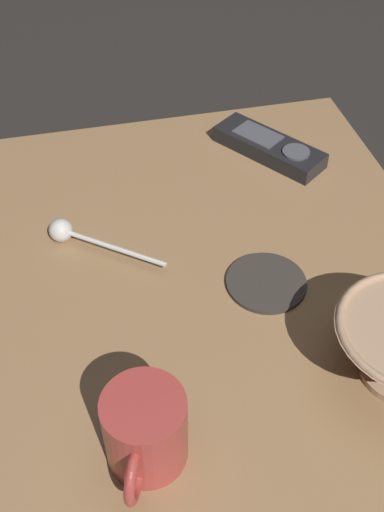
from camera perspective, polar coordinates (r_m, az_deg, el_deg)
The scene contains 6 objects.
ground_plane at distance 0.74m, azimuth 1.19°, elevation -4.38°, with size 6.00×6.00×0.00m, color black.
table at distance 0.73m, azimuth 1.22°, elevation -3.12°, with size 0.66×0.57×0.05m.
coffee_mug at distance 0.55m, azimuth -4.37°, elevation -15.86°, with size 0.10×0.07×0.08m.
teaspoon at distance 0.75m, azimuth -11.25°, elevation 2.11°, with size 0.10×0.13×0.03m.
tv_remote_near at distance 0.88m, azimuth 7.13°, elevation 9.98°, with size 0.16×0.14×0.03m.
drink_coaster at distance 0.70m, azimuth 6.87°, elevation -2.45°, with size 0.09×0.09×0.01m.
Camera 1 is at (0.47, -0.12, 0.57)m, focal length 43.27 mm.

